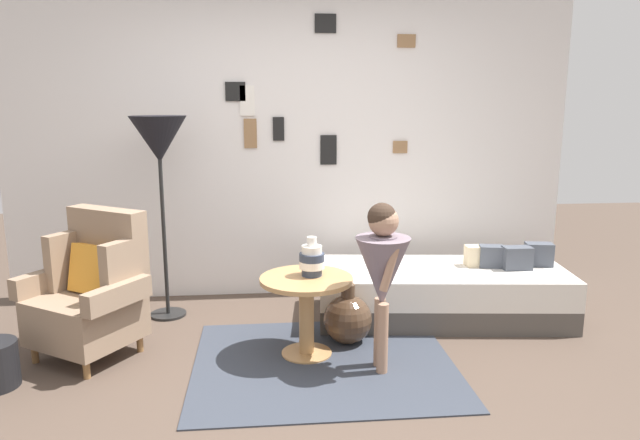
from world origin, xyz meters
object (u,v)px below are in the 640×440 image
(side_table, at_px, (306,299))
(floor_lamp, at_px, (159,145))
(daybed, at_px, (441,293))
(book_on_daybed, at_px, (382,262))
(armchair, at_px, (93,291))
(vase_striped, at_px, (312,260))
(demijohn_near, at_px, (348,319))
(person_child, at_px, (382,266))

(side_table, height_order, floor_lamp, floor_lamp)
(daybed, bearing_deg, side_table, -151.63)
(daybed, height_order, book_on_daybed, book_on_daybed)
(armchair, bearing_deg, floor_lamp, 61.25)
(armchair, bearing_deg, side_table, -6.83)
(daybed, distance_m, book_on_daybed, 0.52)
(vase_striped, bearing_deg, demijohn_near, 28.22)
(side_table, bearing_deg, vase_striped, 42.54)
(armchair, distance_m, vase_striped, 1.47)
(daybed, xyz_separation_m, person_child, (-0.66, -0.86, 0.49))
(side_table, relative_size, person_child, 0.57)
(armchair, distance_m, floor_lamp, 1.19)
(daybed, distance_m, side_table, 1.27)
(vase_striped, relative_size, person_child, 0.24)
(daybed, bearing_deg, book_on_daybed, 157.66)
(person_child, height_order, book_on_daybed, person_child)
(side_table, bearing_deg, daybed, 28.37)
(vase_striped, bearing_deg, book_on_daybed, 49.90)
(armchair, relative_size, demijohn_near, 2.27)
(vase_striped, height_order, floor_lamp, floor_lamp)
(daybed, relative_size, person_child, 1.83)
(daybed, distance_m, demijohn_near, 0.91)
(daybed, distance_m, vase_striped, 1.29)
(person_child, bearing_deg, armchair, 166.80)
(floor_lamp, xyz_separation_m, book_on_daybed, (1.71, -0.06, -0.93))
(armchair, bearing_deg, vase_striped, -5.23)
(floor_lamp, distance_m, demijohn_near, 1.91)
(armchair, xyz_separation_m, demijohn_near, (1.72, 0.01, -0.26))
(book_on_daybed, bearing_deg, side_table, -130.48)
(daybed, relative_size, vase_striped, 7.51)
(side_table, relative_size, vase_striped, 2.34)
(armchair, bearing_deg, demijohn_near, 0.28)
(side_table, distance_m, vase_striped, 0.26)
(armchair, xyz_separation_m, daybed, (2.52, 0.43, -0.24))
(demijohn_near, bearing_deg, armchair, -179.72)
(armchair, bearing_deg, book_on_daybed, 16.35)
(armchair, relative_size, floor_lamp, 0.62)
(side_table, distance_m, floor_lamp, 1.65)
(vase_striped, xyz_separation_m, person_child, (0.41, -0.30, 0.03))
(demijohn_near, bearing_deg, vase_striped, -151.78)
(floor_lamp, bearing_deg, daybed, -6.50)
(side_table, distance_m, book_on_daybed, 1.02)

